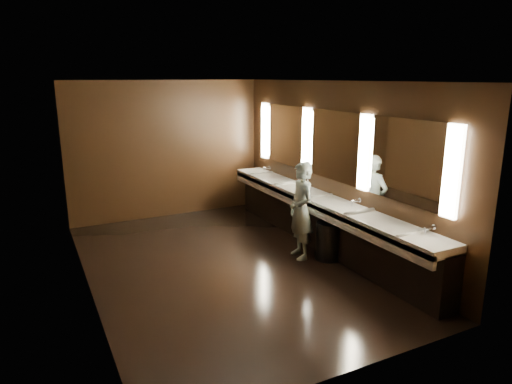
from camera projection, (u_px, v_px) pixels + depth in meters
floor at (225, 265)px, 7.12m from camera, size 6.00×6.00×0.00m
ceiling at (222, 81)px, 6.43m from camera, size 4.00×6.00×0.02m
wall_back at (167, 150)px, 9.37m from camera, size 4.00×0.02×2.80m
wall_front at (352, 241)px, 4.18m from camera, size 4.00×0.02×2.80m
wall_left at (82, 193)px, 5.90m from camera, size 0.02×6.00×2.80m
wall_right at (334, 166)px, 7.65m from camera, size 0.02×6.00×2.80m
sink_counter at (322, 219)px, 7.79m from camera, size 0.55×5.40×1.01m
mirror_band at (334, 146)px, 7.56m from camera, size 0.06×5.03×1.15m
person at (301, 211)px, 7.27m from camera, size 0.45×0.62×1.57m
trash_bin at (328, 241)px, 7.30m from camera, size 0.47×0.47×0.62m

